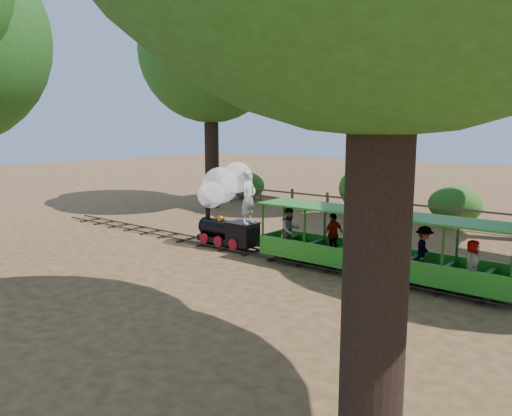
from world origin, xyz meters
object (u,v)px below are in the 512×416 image
Objects in this scene: carriage_rear at (445,262)px; fence at (388,207)px; locomotive at (226,198)px; carriage_front at (311,239)px.

carriage_rear reaches higher than fence.
fence is at bearing 74.53° from locomotive.
carriage_front reaches higher than fence.
locomotive is 0.90× the size of carriage_rear.
locomotive is 3.54m from carriage_front.
carriage_front is (3.43, -0.10, -0.87)m from locomotive.
carriage_front and carriage_rear have the same top height.
locomotive reaches higher than fence.
carriage_front is 0.18× the size of fence.
carriage_rear is at bearing -57.66° from fence.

